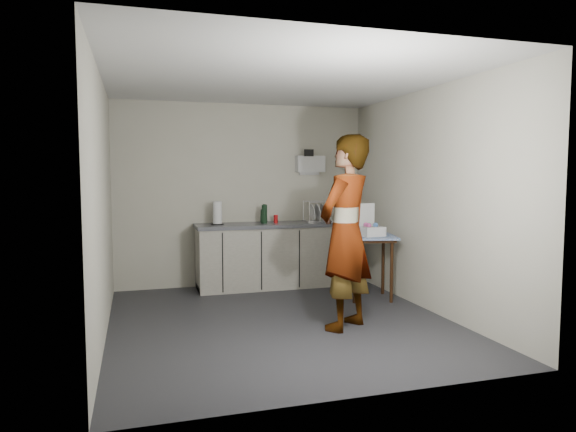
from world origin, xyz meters
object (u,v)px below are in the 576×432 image
object	(u,v)px
paper_towel	(217,214)
dish_rack	(318,217)
side_table	(370,244)
dark_bottle	(264,214)
soap_bottle	(264,214)
kitchen_counter	(275,257)
soda_can	(276,219)
bakery_box	(370,229)
standing_man	(346,233)

from	to	relation	value
paper_towel	dish_rack	bearing A→B (deg)	2.16
side_table	dish_rack	bearing A→B (deg)	119.84
dark_bottle	soap_bottle	bearing A→B (deg)	105.12
kitchen_counter	soda_can	distance (m)	0.54
soda_can	dish_rack	world-z (taller)	dish_rack
dish_rack	bakery_box	distance (m)	1.14
soda_can	paper_towel	xyz separation A→B (m)	(-0.84, -0.03, 0.09)
dark_bottle	paper_towel	size ratio (longest dim) A/B	0.82
kitchen_counter	soap_bottle	bearing A→B (deg)	178.22
standing_man	paper_towel	bearing A→B (deg)	-101.45
soda_can	dark_bottle	distance (m)	0.20
standing_man	paper_towel	world-z (taller)	standing_man
side_table	dish_rack	size ratio (longest dim) A/B	1.89
dark_bottle	side_table	bearing A→B (deg)	-41.63
side_table	soap_bottle	bearing A→B (deg)	151.98
soap_bottle	dark_bottle	world-z (taller)	soap_bottle
side_table	dish_rack	distance (m)	1.15
kitchen_counter	paper_towel	xyz separation A→B (m)	(-0.82, -0.00, 0.63)
dark_bottle	dish_rack	xyz separation A→B (m)	(0.83, 0.07, -0.06)
standing_man	paper_towel	size ratio (longest dim) A/B	6.28
kitchen_counter	standing_man	world-z (taller)	standing_man
standing_man	soda_can	distance (m)	2.15
side_table	standing_man	xyz separation A→B (m)	(-0.80, -1.09, 0.29)
side_table	soap_bottle	distance (m)	1.57
kitchen_counter	side_table	distance (m)	1.45
paper_towel	bakery_box	size ratio (longest dim) A/B	0.79
kitchen_counter	dish_rack	size ratio (longest dim) A/B	5.18
soap_bottle	kitchen_counter	bearing A→B (deg)	-1.78
side_table	soda_can	bearing A→B (deg)	146.32
side_table	soda_can	xyz separation A→B (m)	(-0.96, 1.05, 0.25)
dark_bottle	dish_rack	size ratio (longest dim) A/B	0.61
kitchen_counter	soap_bottle	size ratio (longest dim) A/B	8.22
side_table	bakery_box	bearing A→B (deg)	-102.84
standing_man	paper_towel	distance (m)	2.34
soap_bottle	paper_towel	size ratio (longest dim) A/B	0.85
soap_bottle	dish_rack	size ratio (longest dim) A/B	0.63
dish_rack	standing_man	bearing A→B (deg)	-102.77
dish_rack	dark_bottle	bearing A→B (deg)	-175.33
soda_can	paper_towel	world-z (taller)	paper_towel
soda_can	dish_rack	xyz separation A→B (m)	(0.65, 0.03, 0.01)
dish_rack	side_table	bearing A→B (deg)	-74.13
dish_rack	paper_towel	bearing A→B (deg)	-177.84
kitchen_counter	soda_can	bearing A→B (deg)	57.02
dark_bottle	paper_towel	bearing A→B (deg)	179.00
standing_man	dish_rack	world-z (taller)	standing_man
kitchen_counter	standing_man	size ratio (longest dim) A/B	1.12
kitchen_counter	side_table	world-z (taller)	kitchen_counter
side_table	kitchen_counter	bearing A→B (deg)	147.75
bakery_box	standing_man	bearing A→B (deg)	-132.10
side_table	soap_bottle	world-z (taller)	soap_bottle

